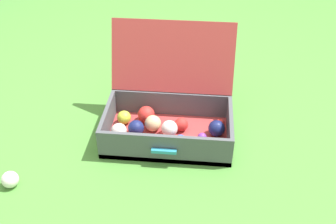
{
  "coord_description": "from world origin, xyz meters",
  "views": [
    {
      "loc": [
        0.16,
        -1.41,
        1.24
      ],
      "look_at": [
        0.02,
        0.05,
        0.16
      ],
      "focal_mm": 42.53,
      "sensor_mm": 36.0,
      "label": 1
    }
  ],
  "objects": [
    {
      "name": "ground_plane",
      "position": [
        0.0,
        0.0,
        0.0
      ],
      "size": [
        16.0,
        16.0,
        0.0
      ],
      "primitive_type": "plane",
      "color": "#4C8C38"
    },
    {
      "name": "open_suitcase",
      "position": [
        0.02,
        0.1,
        0.11
      ],
      "size": [
        0.6,
        0.51,
        0.48
      ],
      "color": "#B23838",
      "rests_on": "ground"
    },
    {
      "name": "stray_ball_on_grass",
      "position": [
        -0.6,
        -0.32,
        0.04
      ],
      "size": [
        0.07,
        0.07,
        0.07
      ],
      "primitive_type": "sphere",
      "color": "white",
      "rests_on": "ground"
    }
  ]
}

